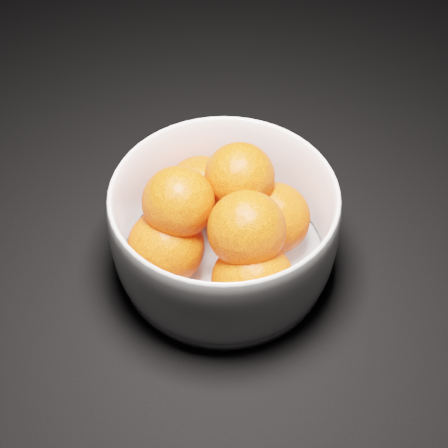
{
  "coord_description": "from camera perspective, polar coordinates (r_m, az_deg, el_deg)",
  "views": [
    {
      "loc": [
        0.25,
        -0.33,
        0.5
      ],
      "look_at": [
        0.25,
        0.06,
        0.06
      ],
      "focal_mm": 50.0,
      "sensor_mm": 36.0,
      "label": 1
    }
  ],
  "objects": [
    {
      "name": "orange_pile",
      "position": [
        0.58,
        -0.1,
        0.07
      ],
      "size": [
        0.17,
        0.19,
        0.11
      ],
      "color": "#F5430B",
      "rests_on": "bowl"
    },
    {
      "name": "bowl",
      "position": [
        0.59,
        0.0,
        -0.34
      ],
      "size": [
        0.21,
        0.21,
        0.1
      ],
      "rotation": [
        0.0,
        0.0,
        -0.39
      ],
      "color": "silver",
      "rests_on": "ground"
    }
  ]
}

